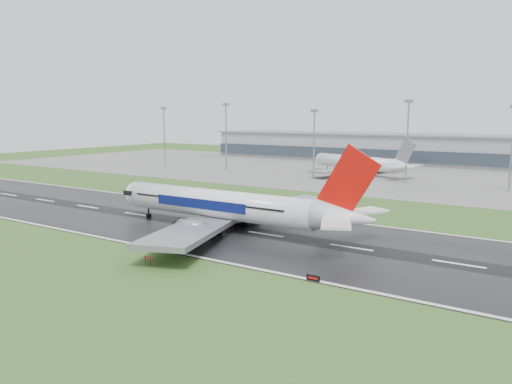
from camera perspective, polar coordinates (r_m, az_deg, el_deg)
The scene contains 12 objects.
ground at distance 120.90m, azimuth -6.94°, elevation -3.62°, with size 520.00×520.00×0.00m, color #2E531E.
runway at distance 120.88m, azimuth -6.94°, elevation -3.60°, with size 400.00×45.00×0.10m, color black.
apron at distance 229.47m, azimuth 13.74°, elevation 2.06°, with size 400.00×130.00×0.08m, color slate.
terminal at distance 285.81m, azimuth 17.91°, elevation 4.66°, with size 240.00×36.00×15.00m, color gray.
main_airliner at distance 110.41m, azimuth -2.73°, elevation 0.44°, with size 65.90×62.76×19.46m, color white, non-canonical shape.
parked_airliner at distance 223.05m, azimuth 11.77°, elevation 4.08°, with size 56.40×52.51×16.53m, color silver, non-canonical shape.
runway_sign at distance 79.67m, azimuth 6.55°, elevation -9.78°, with size 2.30×0.26×1.04m, color black, non-canonical shape.
floodmast_0 at distance 263.50m, azimuth -10.44°, elevation 6.13°, with size 0.64×0.64×28.84m, color gray.
floodmast_1 at distance 237.56m, azimuth -3.44°, elevation 6.17°, with size 0.64×0.64×30.32m, color gray.
floodmast_2 at distance 213.04m, azimuth 6.64°, elevation 5.41°, with size 0.64×0.64×27.15m, color gray.
floodmast_3 at distance 198.29m, azimuth 16.89°, elevation 5.33°, with size 0.64×0.64×30.46m, color gray.
floodmast_4 at distance 191.20m, azimuth 27.20°, elevation 4.28°, with size 0.64×0.64×28.14m, color gray.
Camera 1 is at (76.88, -89.67, 25.75)m, focal length 34.99 mm.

